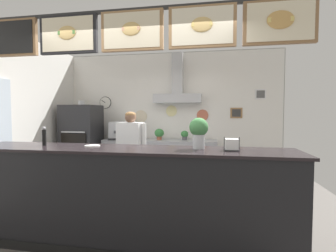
# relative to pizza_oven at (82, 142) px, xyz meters

# --- Properties ---
(ground_plane) EXTENTS (6.33, 6.33, 0.00)m
(ground_plane) POSITION_rel_pizza_oven_xyz_m (1.89, -1.95, -0.83)
(ground_plane) COLOR #514C47
(back_wall_assembly) EXTENTS (4.98, 2.99, 2.88)m
(back_wall_assembly) POSITION_rel_pizza_oven_xyz_m (1.91, 0.51, 0.70)
(back_wall_assembly) COLOR #9E9E99
(back_wall_assembly) RESTS_ON ground_plane
(service_counter) EXTENTS (3.71, 0.64, 1.10)m
(service_counter) POSITION_rel_pizza_oven_xyz_m (1.89, -2.45, -0.28)
(service_counter) COLOR black
(service_counter) RESTS_ON ground_plane
(back_prep_counter) EXTENTS (2.52, 0.58, 0.90)m
(back_prep_counter) POSITION_rel_pizza_oven_xyz_m (1.71, 0.29, -0.39)
(back_prep_counter) COLOR #A3A5AD
(back_prep_counter) RESTS_ON ground_plane
(pizza_oven) EXTENTS (0.75, 0.70, 1.76)m
(pizza_oven) POSITION_rel_pizza_oven_xyz_m (0.00, 0.00, 0.00)
(pizza_oven) COLOR #232326
(pizza_oven) RESTS_ON ground_plane
(shop_worker) EXTENTS (0.58, 0.32, 1.51)m
(shop_worker) POSITION_rel_pizza_oven_xyz_m (1.48, -1.02, -0.02)
(shop_worker) COLOR #232328
(shop_worker) RESTS_ON ground_plane
(espresso_machine) EXTENTS (0.57, 0.48, 0.40)m
(espresso_machine) POSITION_rel_pizza_oven_xyz_m (0.88, 0.26, 0.26)
(espresso_machine) COLOR silver
(espresso_machine) RESTS_ON back_prep_counter
(potted_basil) EXTENTS (0.17, 0.17, 0.21)m
(potted_basil) POSITION_rel_pizza_oven_xyz_m (2.26, 0.32, 0.18)
(potted_basil) COLOR #4C4C51
(potted_basil) RESTS_ON back_prep_counter
(potted_oregano) EXTENTS (0.21, 0.21, 0.25)m
(potted_oregano) POSITION_rel_pizza_oven_xyz_m (1.70, 0.28, 0.20)
(potted_oregano) COLOR #9E563D
(potted_oregano) RESTS_ON back_prep_counter
(napkin_holder) EXTENTS (0.16, 0.15, 0.14)m
(napkin_holder) POSITION_rel_pizza_oven_xyz_m (3.04, -2.42, 0.32)
(napkin_holder) COLOR #262628
(napkin_holder) RESTS_ON service_counter
(condiment_plate) EXTENTS (0.18, 0.18, 0.01)m
(condiment_plate) POSITION_rel_pizza_oven_xyz_m (1.47, -2.39, 0.27)
(condiment_plate) COLOR white
(condiment_plate) RESTS_ON service_counter
(pepper_grinder) EXTENTS (0.05, 0.05, 0.23)m
(pepper_grinder) POSITION_rel_pizza_oven_xyz_m (0.86, -2.41, 0.38)
(pepper_grinder) COLOR black
(pepper_grinder) RESTS_ON service_counter
(basil_vase) EXTENTS (0.20, 0.20, 0.34)m
(basil_vase) POSITION_rel_pizza_oven_xyz_m (2.70, -2.37, 0.45)
(basil_vase) COLOR silver
(basil_vase) RESTS_ON service_counter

